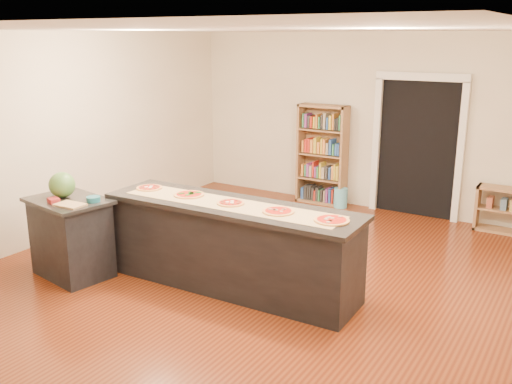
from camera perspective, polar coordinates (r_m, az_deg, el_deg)
The scene contains 17 objects.
room at distance 6.29m, azimuth -0.96°, elevation 3.11°, with size 6.00×7.00×2.80m.
doorway at distance 9.10m, azimuth 15.88°, elevation 5.07°, with size 1.40×0.09×2.21m.
kitchen_island at distance 6.34m, azimuth -2.46°, elevation -5.39°, with size 2.96×0.80×0.98m.
side_counter at distance 6.99m, azimuth -17.97°, elevation -4.32°, with size 0.94×0.69×0.93m.
bookshelf at distance 9.54m, azimuth 6.62°, elevation 3.72°, with size 0.83×0.29×1.65m, color #9A724B.
low_shelf at distance 8.89m, azimuth 23.21°, elevation -1.62°, with size 0.66×0.28×0.66m, color #9A724B.
waste_bin at distance 9.47m, azimuth 8.46°, elevation -0.57°, with size 0.22×0.22×0.33m, color #61BBD9.
kraft_paper at distance 6.16m, azimuth -2.61°, elevation -1.22°, with size 2.57×0.46×0.00m, color tan.
watermelon at distance 6.92m, azimuth -18.83°, elevation 0.68°, with size 0.30×0.30×0.30m, color #144214.
cutting_board at distance 6.59m, azimuth -18.10°, elevation -1.22°, with size 0.32×0.21×0.02m, color tan.
package_red at distance 6.76m, azimuth -19.58°, elevation -0.80°, with size 0.15×0.10×0.05m, color maroon.
package_teal at distance 6.67m, azimuth -15.95°, elevation -0.69°, with size 0.16×0.16×0.06m, color #195966.
pizza_a at distance 6.90m, azimuth -10.62°, elevation 0.43°, with size 0.30×0.30×0.02m.
pizza_b at distance 6.53m, azimuth -6.71°, elevation -0.25°, with size 0.33×0.33×0.02m.
pizza_c at distance 6.17m, azimuth -2.55°, elevation -1.09°, with size 0.28×0.28×0.02m.
pizza_d at distance 5.88m, azimuth 2.25°, elevation -1.93°, with size 0.31×0.31×0.02m.
pizza_e at distance 5.64m, azimuth 7.58°, elevation -2.80°, with size 0.34×0.34×0.02m.
Camera 1 is at (3.32, -5.17, 2.73)m, focal length 40.00 mm.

